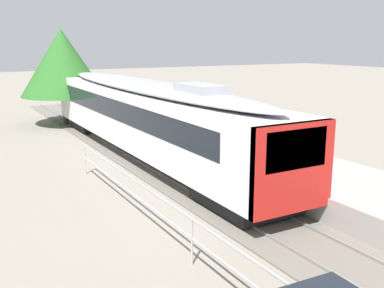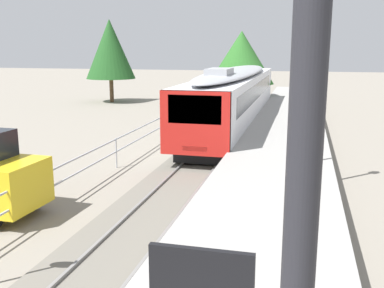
# 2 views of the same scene
# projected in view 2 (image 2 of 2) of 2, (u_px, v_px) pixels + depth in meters

# --- Properties ---
(ground_plane) EXTENTS (160.00, 160.00, 0.00)m
(ground_plane) POSITION_uv_depth(u_px,v_px,m) (132.00, 162.00, 19.52)
(ground_plane) COLOR gray
(track_rails) EXTENTS (3.20, 60.00, 0.14)m
(track_rails) POSITION_uv_depth(u_px,v_px,m) (200.00, 166.00, 18.80)
(track_rails) COLOR #6B665B
(track_rails) RESTS_ON ground
(commuter_train) EXTENTS (2.82, 20.61, 3.74)m
(commuter_train) POSITION_uv_depth(u_px,v_px,m) (234.00, 94.00, 27.13)
(commuter_train) COLOR silver
(commuter_train) RESTS_ON track_rails
(station_platform) EXTENTS (3.90, 60.00, 0.90)m
(station_platform) POSITION_uv_depth(u_px,v_px,m) (279.00, 161.00, 17.95)
(station_platform) COLOR #999691
(station_platform) RESTS_ON ground
(platform_lamp_near_end) EXTENTS (0.34, 0.34, 5.35)m
(platform_lamp_near_end) POSITION_uv_depth(u_px,v_px,m) (306.00, 125.00, 1.48)
(platform_lamp_near_end) COLOR #232328
(platform_lamp_near_end) RESTS_ON station_platform
(platform_lamp_mid_platform) EXTENTS (0.34, 0.34, 5.35)m
(platform_lamp_mid_platform) POSITION_uv_depth(u_px,v_px,m) (306.00, 55.00, 14.97)
(platform_lamp_mid_platform) COLOR #232328
(platform_lamp_mid_platform) RESTS_ON station_platform
(tree_behind_carpark) EXTENTS (4.41, 4.41, 7.37)m
(tree_behind_carpark) POSITION_uv_depth(u_px,v_px,m) (110.00, 49.00, 40.25)
(tree_behind_carpark) COLOR brown
(tree_behind_carpark) RESTS_ON ground
(tree_behind_station_far) EXTENTS (5.46, 5.46, 6.23)m
(tree_behind_station_far) POSITION_uv_depth(u_px,v_px,m) (241.00, 57.00, 37.12)
(tree_behind_station_far) COLOR brown
(tree_behind_station_far) RESTS_ON ground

